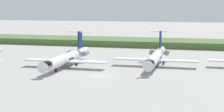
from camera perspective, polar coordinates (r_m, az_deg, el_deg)
The scene contains 5 objects.
ground_plane at distance 110.80m, azimuth 2.17°, elevation -0.30°, with size 500.00×500.00×0.00m, color #9E9B96.
grass_berm at distance 145.54m, azimuth 5.12°, elevation 2.25°, with size 320.00×20.00×2.57m, color #4C6B38.
regional_jet_second at distance 95.05m, azimuth -7.34°, elevation -0.25°, with size 22.81×31.00×9.00m.
regional_jet_third at distance 96.80m, azimuth 7.26°, elevation -0.09°, with size 22.81×31.00×9.00m.
safety_cone_front_marker at distance 79.06m, azimuth 4.20°, elevation -3.60°, with size 0.44×0.44×0.55m, color orange.
Camera 1 is at (22.78, -77.17, 16.54)m, focal length 55.58 mm.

